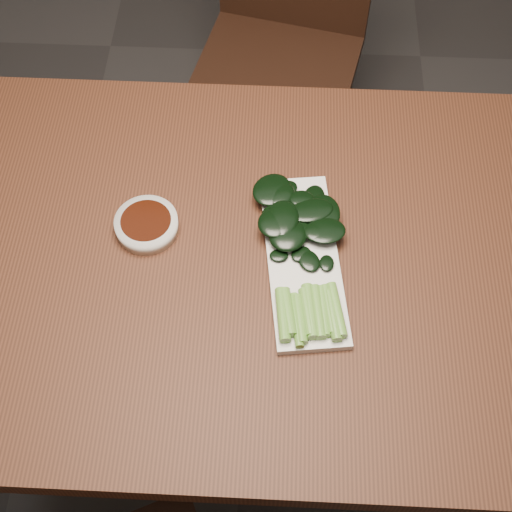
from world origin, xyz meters
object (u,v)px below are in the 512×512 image
Objects in this scene: chair_far at (283,38)px; serving_plate at (303,260)px; gai_lan at (298,245)px; sauce_bowl at (147,225)px; table at (238,276)px.

chair_far reaches higher than serving_plate.
gai_lan is at bearing 119.77° from serving_plate.
gai_lan is (0.26, -0.04, 0.01)m from sauce_bowl.
chair_far is (0.06, 0.84, -0.19)m from table.
sauce_bowl is 0.32× the size of gai_lan.
chair_far is 0.90m from serving_plate.
chair_far reaches higher than table.
sauce_bowl is (-0.16, 0.04, 0.09)m from table.
serving_plate is (0.11, -0.01, 0.08)m from table.
table is at bearing -15.89° from sauce_bowl.
chair_far is at bearing 85.73° from table.
serving_plate is (0.27, -0.05, -0.01)m from sauce_bowl.
table is at bearing 175.91° from serving_plate.
sauce_bowl is (-0.22, -0.80, 0.28)m from chair_far.
gai_lan is (-0.01, 0.02, 0.02)m from serving_plate.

